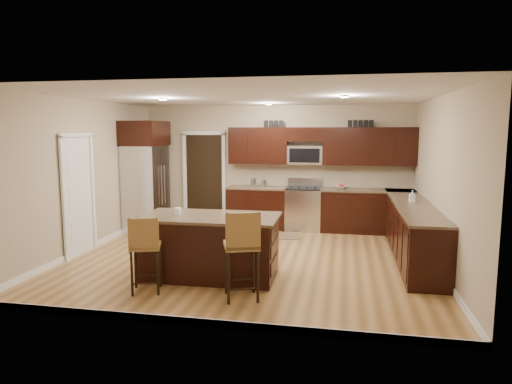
% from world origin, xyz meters
% --- Properties ---
extents(floor, '(6.00, 6.00, 0.00)m').
position_xyz_m(floor, '(0.00, 0.00, 0.00)').
color(floor, '#A37641').
rests_on(floor, ground).
extents(ceiling, '(6.00, 6.00, 0.00)m').
position_xyz_m(ceiling, '(0.00, 0.00, 2.70)').
color(ceiling, silver).
rests_on(ceiling, wall_back).
extents(wall_back, '(6.00, 0.00, 6.00)m').
position_xyz_m(wall_back, '(0.00, 2.75, 1.35)').
color(wall_back, tan).
rests_on(wall_back, floor).
extents(wall_left, '(0.00, 5.50, 5.50)m').
position_xyz_m(wall_left, '(-3.00, 0.00, 1.35)').
color(wall_left, tan).
rests_on(wall_left, floor).
extents(wall_right, '(0.00, 5.50, 5.50)m').
position_xyz_m(wall_right, '(3.00, 0.00, 1.35)').
color(wall_right, tan).
rests_on(wall_right, floor).
extents(base_cabinets, '(4.02, 3.96, 0.92)m').
position_xyz_m(base_cabinets, '(1.90, 1.45, 0.46)').
color(base_cabinets, black).
rests_on(base_cabinets, floor).
extents(upper_cabinets, '(4.00, 0.33, 0.80)m').
position_xyz_m(upper_cabinets, '(1.04, 2.58, 1.84)').
color(upper_cabinets, black).
rests_on(upper_cabinets, wall_back).
extents(range, '(0.76, 0.64, 1.11)m').
position_xyz_m(range, '(0.68, 2.45, 0.47)').
color(range, silver).
rests_on(range, floor).
extents(microwave, '(0.76, 0.31, 0.40)m').
position_xyz_m(microwave, '(0.68, 2.60, 1.62)').
color(microwave, silver).
rests_on(microwave, upper_cabinets).
extents(doorway, '(0.85, 0.03, 2.06)m').
position_xyz_m(doorway, '(-1.65, 2.73, 1.03)').
color(doorway, black).
rests_on(doorway, floor).
extents(pantry_door, '(0.03, 0.80, 2.04)m').
position_xyz_m(pantry_door, '(-2.98, -0.30, 1.02)').
color(pantry_door, white).
rests_on(pantry_door, floor).
extents(letter_decor, '(2.20, 0.03, 0.15)m').
position_xyz_m(letter_decor, '(0.90, 2.58, 2.29)').
color(letter_decor, black).
rests_on(letter_decor, upper_cabinets).
extents(island, '(2.03, 1.09, 0.92)m').
position_xyz_m(island, '(-0.39, -1.03, 0.43)').
color(island, black).
rests_on(island, floor).
extents(stool_left, '(0.49, 0.49, 1.04)m').
position_xyz_m(stool_left, '(-1.04, -1.86, 0.65)').
color(stool_left, olive).
rests_on(stool_left, floor).
extents(stool_right, '(0.55, 0.55, 1.16)m').
position_xyz_m(stool_right, '(0.28, -1.87, 0.72)').
color(stool_right, olive).
rests_on(stool_right, floor).
extents(refrigerator, '(0.79, 0.98, 2.35)m').
position_xyz_m(refrigerator, '(-2.62, 1.67, 1.20)').
color(refrigerator, silver).
rests_on(refrigerator, floor).
extents(floor_mat, '(0.98, 0.72, 0.01)m').
position_xyz_m(floor_mat, '(0.21, 1.70, 0.01)').
color(floor_mat, brown).
rests_on(floor_mat, floor).
extents(fruit_bowl, '(0.39, 0.39, 0.07)m').
position_xyz_m(fruit_bowl, '(1.47, 2.45, 0.96)').
color(fruit_bowl, silver).
rests_on(fruit_bowl, base_cabinets).
extents(soap_bottle, '(0.10, 0.10, 0.21)m').
position_xyz_m(soap_bottle, '(2.70, 0.86, 1.02)').
color(soap_bottle, '#B2B2B2').
rests_on(soap_bottle, base_cabinets).
extents(canister_tall, '(0.12, 0.12, 0.19)m').
position_xyz_m(canister_tall, '(-0.43, 2.45, 1.01)').
color(canister_tall, silver).
rests_on(canister_tall, base_cabinets).
extents(canister_short, '(0.11, 0.11, 0.15)m').
position_xyz_m(canister_short, '(-0.20, 2.45, 0.99)').
color(canister_short, silver).
rests_on(canister_short, base_cabinets).
extents(island_jar, '(0.10, 0.10, 0.10)m').
position_xyz_m(island_jar, '(-0.89, -1.03, 0.97)').
color(island_jar, white).
rests_on(island_jar, island).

